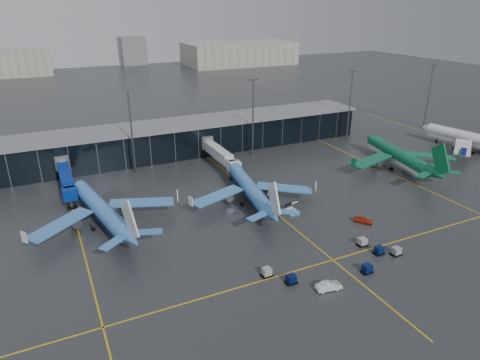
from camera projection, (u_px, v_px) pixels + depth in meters
name	position (u px, v px, depth m)	size (l,w,h in m)	color
ground	(255.00, 237.00, 94.60)	(600.00, 600.00, 0.00)	#282B2D
terminal_pier	(171.00, 139.00, 144.21)	(142.00, 17.00, 10.70)	black
jet_bridges	(66.00, 177.00, 114.77)	(94.00, 27.50, 7.20)	#595B60
flood_masts	(196.00, 121.00, 132.98)	(203.00, 0.50, 25.50)	#595B60
distant_hangars	(154.00, 57.00, 336.24)	(260.00, 71.00, 22.00)	#B2AD99
taxi_lines	(271.00, 209.00, 107.42)	(220.00, 120.00, 0.02)	gold
airliner_arkefly	(99.00, 200.00, 97.75)	(35.95, 40.94, 12.58)	#3C7AC7
airliner_klm_near	(250.00, 180.00, 109.26)	(34.01, 38.73, 11.90)	#4082D3
airliner_aer_lingus	(399.00, 147.00, 132.34)	(37.27, 42.45, 13.05)	#0B633D
airliner_ba	(475.00, 132.00, 146.81)	(38.88, 44.28, 13.61)	silver
baggage_carts	(346.00, 260.00, 84.61)	(29.73, 9.71, 1.70)	black
mobile_airstair	(292.00, 210.00, 105.25)	(2.33, 3.29, 3.45)	silver
service_van_red	(363.00, 220.00, 100.46)	(1.73, 4.30, 1.47)	#B32B0D
service_van_white	(329.00, 286.00, 76.90)	(1.69, 4.83, 1.59)	silver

